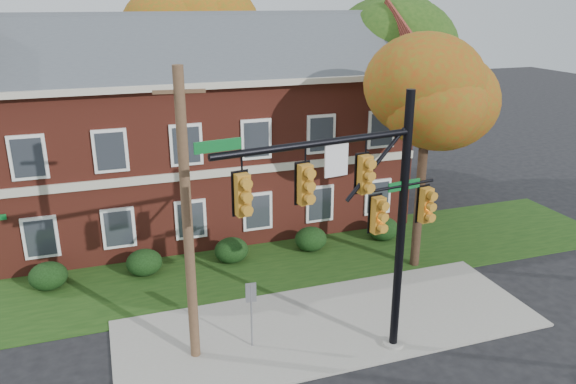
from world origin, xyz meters
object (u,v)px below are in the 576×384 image
object	(u,v)px
apartment_building	(202,119)
utility_pole	(187,222)
hedge_left	(144,262)
tree_far_rear	(196,26)
traffic_signal	(361,205)
hedge_far_right	(383,229)
hedge_far_left	(48,276)
hedge_center	(231,250)
hedge_right	(311,239)
sign_post	(251,304)
tree_near_right	(434,103)
tree_right_rear	(409,43)

from	to	relation	value
apartment_building	utility_pole	xyz separation A→B (m)	(-2.56, -11.26, -0.56)
hedge_left	tree_far_rear	size ratio (longest dim) A/B	0.12
hedge_left	traffic_signal	bearing A→B (deg)	-54.92
hedge_left	hedge_far_right	distance (m)	10.50
hedge_left	apartment_building	bearing A→B (deg)	56.33
hedge_far_left	hedge_left	bearing A→B (deg)	0.00
hedge_center	hedge_right	bearing A→B (deg)	0.00
hedge_left	hedge_far_right	world-z (taller)	same
sign_post	tree_far_rear	bearing A→B (deg)	88.89
apartment_building	hedge_far_left	size ratio (longest dim) A/B	13.43
tree_far_rear	traffic_signal	xyz separation A→B (m)	(0.59, -20.83, -3.86)
hedge_left	sign_post	size ratio (longest dim) A/B	0.62
tree_far_rear	traffic_signal	size ratio (longest dim) A/B	1.43
hedge_center	sign_post	world-z (taller)	sign_post
hedge_right	tree_near_right	distance (m)	7.72
tree_near_right	utility_pole	xyz separation A→B (m)	(-9.78, -3.17, -2.24)
tree_right_rear	traffic_signal	world-z (taller)	tree_right_rear
hedge_far_left	tree_right_rear	world-z (taller)	tree_right_rear
hedge_far_right	sign_post	bearing A→B (deg)	-141.96
tree_near_right	traffic_signal	size ratio (longest dim) A/B	1.07
tree_near_right	hedge_center	bearing A→B (deg)	158.58
apartment_building	hedge_right	world-z (taller)	apartment_building
apartment_building	sign_post	size ratio (longest dim) A/B	8.34
tree_far_rear	traffic_signal	bearing A→B (deg)	-88.38
hedge_far_left	hedge_right	size ratio (longest dim) A/B	1.00
utility_pole	hedge_far_right	bearing A→B (deg)	39.04
apartment_building	tree_far_rear	size ratio (longest dim) A/B	1.63
sign_post	hedge_right	bearing A→B (deg)	60.09
apartment_building	hedge_far_left	xyz separation A→B (m)	(-7.00, -5.25, -4.46)
hedge_left	hedge_center	distance (m)	3.50
hedge_far_right	traffic_signal	world-z (taller)	traffic_signal
apartment_building	tree_near_right	xyz separation A→B (m)	(7.22, -8.09, 1.68)
tree_far_rear	sign_post	size ratio (longest dim) A/B	5.11
apartment_building	tree_near_right	size ratio (longest dim) A/B	2.19
hedge_far_left	tree_near_right	xyz separation A→B (m)	(14.22, -2.83, 6.14)
tree_near_right	hedge_left	bearing A→B (deg)	165.19
hedge_far_left	hedge_center	distance (m)	7.00
hedge_left	hedge_right	distance (m)	7.00
tree_far_rear	utility_pole	bearing A→B (deg)	-101.55
hedge_far_right	tree_right_rear	xyz separation A→B (m)	(4.31, 6.11, 7.60)
hedge_far_left	hedge_center	xyz separation A→B (m)	(7.00, 0.00, 0.00)
hedge_far_right	tree_far_rear	world-z (taller)	tree_far_rear
hedge_far_right	utility_pole	bearing A→B (deg)	-147.88
hedge_right	tree_right_rear	size ratio (longest dim) A/B	0.13
hedge_far_left	tree_right_rear	size ratio (longest dim) A/B	0.13
sign_post	tree_right_rear	bearing A→B (deg)	50.51
tree_far_rear	traffic_signal	distance (m)	21.19
tree_far_rear	sign_post	xyz separation A→B (m)	(-2.15, -19.20, -7.31)
hedge_center	tree_right_rear	xyz separation A→B (m)	(11.31, 6.11, 7.60)
tree_far_rear	hedge_far_right	bearing A→B (deg)	-66.63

